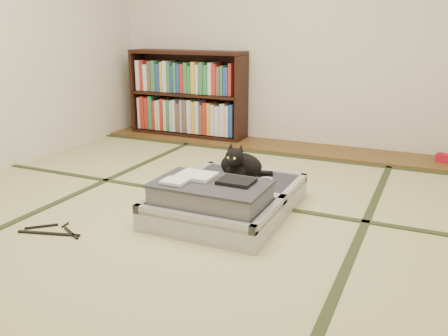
% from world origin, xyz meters
% --- Properties ---
extents(floor, '(4.50, 4.50, 0.00)m').
position_xyz_m(floor, '(0.00, 0.00, 0.00)').
color(floor, '#CAC987').
rests_on(floor, ground).
extents(wood_strip, '(4.00, 0.50, 0.02)m').
position_xyz_m(wood_strip, '(0.00, 2.00, 0.01)').
color(wood_strip, brown).
rests_on(wood_strip, ground).
extents(red_item, '(0.17, 0.14, 0.07)m').
position_xyz_m(red_item, '(1.44, 2.03, 0.06)').
color(red_item, '#B80E24').
rests_on(red_item, wood_strip).
extents(tatami_borders, '(4.00, 4.50, 0.01)m').
position_xyz_m(tatami_borders, '(0.00, 0.49, 0.00)').
color(tatami_borders, '#2D381E').
rests_on(tatami_borders, ground).
extents(bookcase, '(1.30, 0.30, 0.92)m').
position_xyz_m(bookcase, '(-1.17, 2.07, 0.45)').
color(bookcase, black).
rests_on(bookcase, wood_strip).
extents(suitcase, '(0.78, 1.03, 0.30)m').
position_xyz_m(suitcase, '(0.15, 0.16, 0.11)').
color(suitcase, '#B8B7BC').
rests_on(suitcase, floor).
extents(cat, '(0.34, 0.35, 0.28)m').
position_xyz_m(cat, '(0.13, 0.45, 0.25)').
color(cat, black).
rests_on(cat, suitcase).
extents(cable_coil, '(0.11, 0.11, 0.03)m').
position_xyz_m(cable_coil, '(0.31, 0.48, 0.16)').
color(cable_coil, white).
rests_on(cable_coil, suitcase).
extents(hanger, '(0.40, 0.23, 0.01)m').
position_xyz_m(hanger, '(-0.67, -0.53, 0.01)').
color(hanger, black).
rests_on(hanger, floor).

